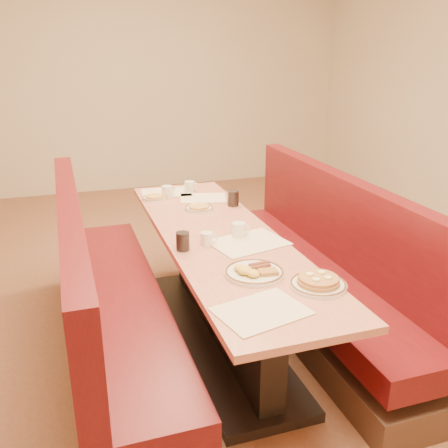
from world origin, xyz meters
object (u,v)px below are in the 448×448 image
object	(u,v)px
booth_left	(107,308)
coffee_mug_b	(207,238)
booth_right	(320,275)
coffee_mug_c	(190,186)
coffee_mug_d	(168,191)
eggs_plate	(254,272)
pancake_plate	(318,283)
soda_tumbler_near	(183,241)
coffee_mug_a	(239,230)
diner_table	(220,289)
soda_tumbler_mid	(233,198)

from	to	relation	value
booth_left	coffee_mug_b	distance (m)	0.76
booth_right	coffee_mug_c	xyz separation A→B (m)	(-0.66, 1.01, 0.43)
booth_left	coffee_mug_d	bearing A→B (deg)	57.07
eggs_plate	pancake_plate	bearing A→B (deg)	-41.28
pancake_plate	soda_tumbler_near	distance (m)	0.85
booth_left	coffee_mug_d	distance (m)	1.18
coffee_mug_a	coffee_mug_b	distance (m)	0.24
pancake_plate	eggs_plate	world-z (taller)	same
booth_right	soda_tumbler_near	xyz separation A→B (m)	(-1.01, -0.16, 0.44)
diner_table	coffee_mug_a	bearing A→B (deg)	-29.79
diner_table	coffee_mug_c	distance (m)	1.10
coffee_mug_c	diner_table	bearing A→B (deg)	-97.10
booth_left	coffee_mug_a	world-z (taller)	booth_left
booth_right	coffee_mug_c	world-z (taller)	booth_right
booth_left	pancake_plate	size ratio (longest dim) A/B	8.87
diner_table	soda_tumbler_near	xyz separation A→B (m)	(-0.28, -0.16, 0.43)
booth_right	coffee_mug_d	bearing A→B (deg)	133.21
coffee_mug_c	coffee_mug_a	bearing A→B (deg)	-91.38
soda_tumbler_mid	diner_table	bearing A→B (deg)	-116.78
coffee_mug_b	coffee_mug_d	xyz separation A→B (m)	(-0.01, 1.05, 0.01)
coffee_mug_b	booth_left	bearing A→B (deg)	-175.69
booth_right	pancake_plate	xyz separation A→B (m)	(-0.49, -0.83, 0.41)
coffee_mug_b	soda_tumbler_near	size ratio (longest dim) A/B	0.93
diner_table	soda_tumbler_near	distance (m)	0.54
booth_left	coffee_mug_d	world-z (taller)	booth_left
coffee_mug_c	soda_tumbler_mid	bearing A→B (deg)	-68.59
coffee_mug_d	coffee_mug_c	bearing A→B (deg)	1.00
soda_tumbler_near	coffee_mug_c	bearing A→B (deg)	73.35
eggs_plate	coffee_mug_c	size ratio (longest dim) A/B	2.70
coffee_mug_c	soda_tumbler_near	distance (m)	1.22
pancake_plate	coffee_mug_a	xyz separation A→B (m)	(-0.14, 0.77, 0.02)
booth_right	soda_tumbler_near	size ratio (longest dim) A/B	22.90
diner_table	coffee_mug_a	world-z (taller)	coffee_mug_a
coffee_mug_d	soda_tumbler_mid	distance (m)	0.55
diner_table	pancake_plate	distance (m)	0.95
coffee_mug_b	pancake_plate	bearing A→B (deg)	-46.48
eggs_plate	coffee_mug_d	size ratio (longest dim) A/B	2.69
booth_left	pancake_plate	bearing A→B (deg)	-40.37
booth_left	pancake_plate	xyz separation A→B (m)	(0.97, -0.83, 0.41)
coffee_mug_b	soda_tumbler_near	world-z (taller)	soda_tumbler_near
diner_table	coffee_mug_c	bearing A→B (deg)	86.02
soda_tumbler_near	coffee_mug_b	bearing A→B (deg)	11.54
pancake_plate	coffee_mug_c	world-z (taller)	coffee_mug_c
coffee_mug_d	coffee_mug_a	bearing A→B (deg)	-99.26
coffee_mug_c	coffee_mug_b	bearing A→B (deg)	-102.78
coffee_mug_c	coffee_mug_d	bearing A→B (deg)	-159.25
diner_table	booth_right	world-z (taller)	booth_right
diner_table	eggs_plate	xyz separation A→B (m)	(-0.01, -0.60, 0.39)
coffee_mug_c	pancake_plate	bearing A→B (deg)	-87.86
eggs_plate	coffee_mug_d	bearing A→B (deg)	94.54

